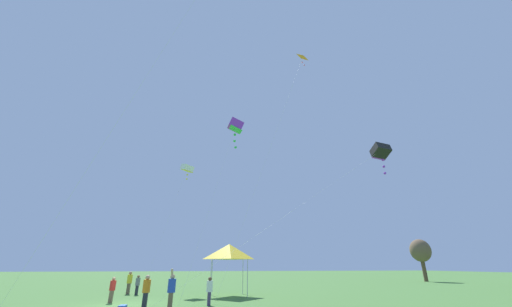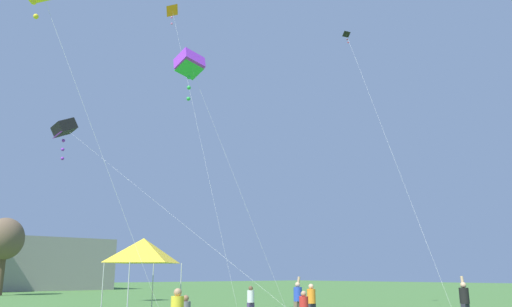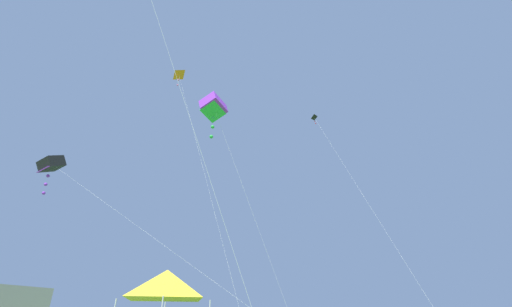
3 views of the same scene
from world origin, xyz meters
TOP-DOWN VIEW (x-y plane):
  - tree_far_right at (-1.56, 42.93)m, footprint 4.02×4.02m
  - festival_tent at (-4.15, 6.86)m, footprint 3.03×3.03m
  - person_white_shirt at (1.40, 5.27)m, footprint 0.38×0.38m
  - person_black_shirt at (7.04, -3.57)m, footprint 0.43×0.43m
  - person_orange_shirt at (2.25, 1.69)m, footprint 0.41×0.41m
  - person_blue_shirt at (2.76, 3.12)m, footprint 0.43×0.43m
  - kite_orange_delta_0 at (0.35, 12.81)m, footprint 0.95×7.76m
  - kite_purple_box_1 at (-1.84, 6.88)m, footprint 5.22×4.06m
  - kite_black_delta_2 at (10.02, 4.86)m, footprint 3.33×8.44m
  - kite_black_box_4 at (-3.44, 21.93)m, footprint 6.18×20.86m

SIDE VIEW (x-z plane):
  - person_white_shirt at x=1.40m, z-range 0.06..1.65m
  - person_orange_shirt at x=2.25m, z-range 0.07..1.81m
  - person_blue_shirt at x=2.76m, z-range -0.03..2.05m
  - person_black_shirt at x=7.04m, z-range -0.03..2.08m
  - festival_tent at x=-4.15m, z-range 1.36..5.29m
  - tree_far_right at x=-1.56m, z-range 1.71..9.82m
  - kite_black_box_4 at x=-3.44m, z-range 6.13..20.07m
  - kite_purple_box_1 at x=-1.84m, z-range 6.55..21.14m
  - kite_black_delta_2 at x=10.02m, z-range 8.94..28.07m
  - kite_orange_delta_0 at x=0.35m, z-range 9.92..30.93m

